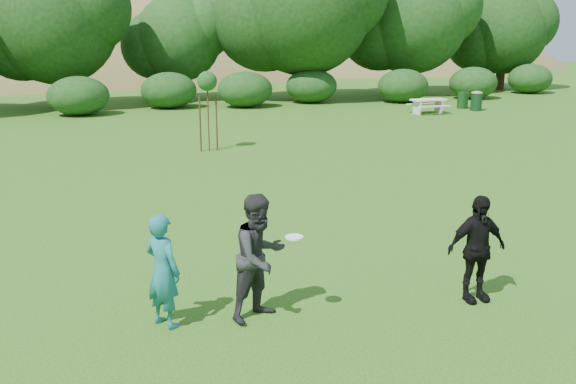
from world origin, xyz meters
name	(u,v)px	position (x,y,z in m)	size (l,w,h in m)	color
ground	(350,300)	(0.00, 0.00, 0.00)	(120.00, 120.00, 0.00)	#19470C
player_teal	(163,271)	(-3.00, 0.10, 0.86)	(0.63, 0.41, 1.73)	#196973
player_grey	(260,257)	(-1.57, -0.12, 0.98)	(0.95, 0.74, 1.96)	#27272A
player_black	(477,249)	(1.89, -0.69, 0.88)	(1.04, 0.43, 1.77)	black
trash_can_near	(463,100)	(16.88, 21.34, 0.45)	(0.60, 0.60, 0.90)	#163D17
frisbee	(294,237)	(-1.12, -0.37, 1.32)	(0.27, 0.27, 0.03)	white
sapling	(207,83)	(0.81, 13.68, 2.42)	(0.70, 0.70, 2.85)	#3D2A18
picnic_table	(428,104)	(13.86, 20.01, 0.52)	(1.80, 1.48, 0.76)	silver
trash_can_lidded	(476,101)	(16.98, 20.25, 0.54)	(0.60, 0.60, 1.05)	#123319
hillside	(96,170)	(-0.56, 68.45, -11.97)	(150.00, 72.00, 52.00)	olive
tree_row	(189,18)	(3.23, 28.68, 4.87)	(53.92, 10.38, 9.62)	#3A2616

